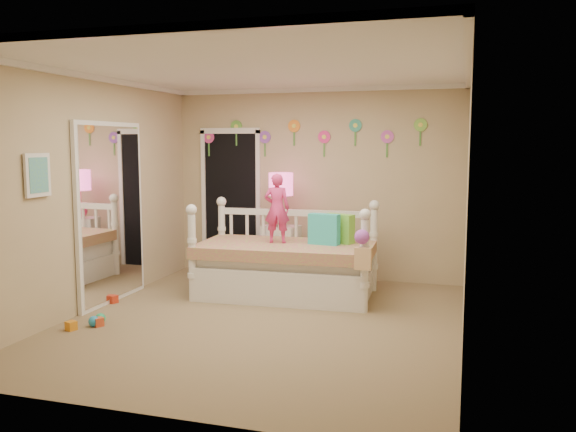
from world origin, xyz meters
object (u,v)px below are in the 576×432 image
(table_lamp, at_px, (281,191))
(nightstand, at_px, (281,254))
(daybed, at_px, (286,249))
(child, at_px, (277,208))

(table_lamp, bearing_deg, nightstand, 104.04)
(daybed, bearing_deg, nightstand, 109.04)
(daybed, distance_m, child, 0.50)
(child, height_order, nightstand, child)
(child, distance_m, table_lamp, 0.74)
(daybed, distance_m, nightstand, 0.80)
(child, relative_size, table_lamp, 1.19)
(child, bearing_deg, nightstand, -86.38)
(nightstand, relative_size, table_lamp, 1.06)
(daybed, bearing_deg, child, 171.11)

